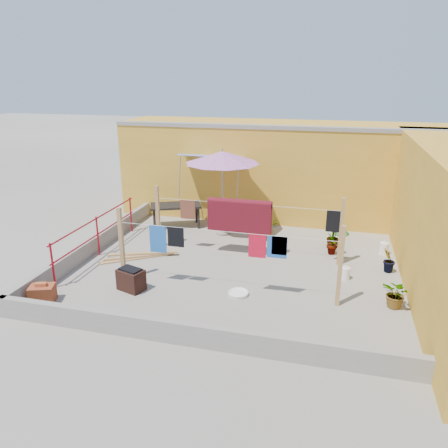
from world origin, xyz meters
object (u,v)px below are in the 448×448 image
at_px(white_basin, 238,293).
at_px(water_jug_a, 345,273).
at_px(brick_stack, 42,294).
at_px(patio_umbrella, 222,158).
at_px(water_jug_b, 384,248).
at_px(outdoor_table, 176,207).
at_px(brazier, 131,279).
at_px(green_hose, 341,233).
at_px(plant_back_a, 268,229).

relative_size(white_basin, water_jug_a, 1.36).
relative_size(brick_stack, white_basin, 1.31).
bearing_deg(patio_umbrella, water_jug_b, -5.21).
height_order(outdoor_table, brick_stack, outdoor_table).
bearing_deg(outdoor_table, water_jug_b, -6.66).
xyz_separation_m(brazier, green_hose, (4.65, 5.06, -0.23)).
xyz_separation_m(brick_stack, water_jug_a, (6.37, 2.80, -0.04)).
bearing_deg(water_jug_b, white_basin, -135.26).
bearing_deg(white_basin, water_jug_b, 44.74).
bearing_deg(green_hose, plant_back_a, -153.99).
bearing_deg(water_jug_a, brick_stack, -156.24).
distance_m(patio_umbrella, plant_back_a, 2.49).
relative_size(patio_umbrella, outdoor_table, 1.60).
bearing_deg(green_hose, outdoor_table, -173.11).
relative_size(brazier, water_jug_b, 1.82).
bearing_deg(brick_stack, plant_back_a, 50.58).
height_order(water_jug_b, plant_back_a, plant_back_a).
bearing_deg(patio_umbrella, brick_stack, -117.78).
height_order(outdoor_table, water_jug_b, outdoor_table).
bearing_deg(outdoor_table, patio_umbrella, -10.77).
height_order(brazier, green_hose, brazier).
bearing_deg(outdoor_table, green_hose, 6.89).
height_order(white_basin, plant_back_a, plant_back_a).
bearing_deg(water_jug_a, water_jug_b, 61.27).
bearing_deg(brazier, water_jug_b, 32.50).
distance_m(brazier, water_jug_a, 5.08).
xyz_separation_m(water_jug_a, green_hose, (-0.10, 3.26, -0.12)).
height_order(brick_stack, water_jug_a, brick_stack).
xyz_separation_m(water_jug_a, water_jug_b, (1.03, 1.89, 0.01)).
xyz_separation_m(water_jug_b, green_hose, (-1.13, 1.37, -0.13)).
bearing_deg(green_hose, white_basin, -115.33).
xyz_separation_m(patio_umbrella, green_hose, (3.57, 0.94, -2.35)).
bearing_deg(white_basin, plant_back_a, 88.95).
relative_size(patio_umbrella, brick_stack, 4.67).
distance_m(outdoor_table, brazier, 4.48).
height_order(patio_umbrella, white_basin, patio_umbrella).
distance_m(white_basin, plant_back_a, 3.65).
relative_size(outdoor_table, brazier, 2.60).
relative_size(water_jug_b, green_hose, 0.76).
relative_size(brick_stack, water_jug_a, 1.78).
bearing_deg(brick_stack, water_jug_b, 32.36).
bearing_deg(outdoor_table, plant_back_a, -7.85).
bearing_deg(brick_stack, brazier, 31.84).
bearing_deg(water_jug_b, patio_umbrella, 174.79).
bearing_deg(brazier, brick_stack, -148.16).
bearing_deg(plant_back_a, green_hose, 26.01).
distance_m(outdoor_table, plant_back_a, 3.10).
relative_size(patio_umbrella, green_hose, 5.82).
bearing_deg(water_jug_b, green_hose, 129.51).
bearing_deg(green_hose, water_jug_a, -88.30).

